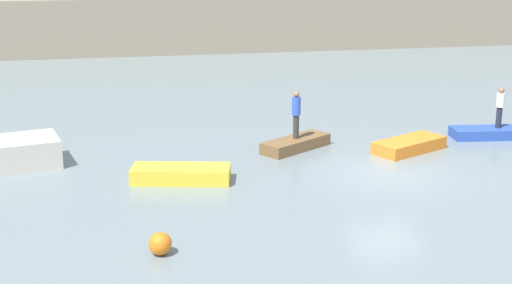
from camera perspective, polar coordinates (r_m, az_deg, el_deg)
ground_plane at (r=24.29m, az=10.55°, el=-2.54°), size 120.00×120.00×0.00m
embankment_wall at (r=49.96m, az=-1.14°, el=9.38°), size 80.00×1.20×3.82m
rowboat_yellow at (r=23.22m, az=-6.04°, el=-2.57°), size 3.35×1.81×0.50m
rowboat_brown at (r=26.65m, az=3.20°, el=-0.15°), size 2.95×2.41×0.43m
rowboat_orange at (r=26.99m, az=12.18°, el=-0.25°), size 3.10×2.33×0.46m
rowboat_blue at (r=29.80m, az=18.79°, el=0.72°), size 3.74×1.49×0.40m
person_white_shirt at (r=29.55m, az=18.98°, el=2.78°), size 0.32×0.32×1.63m
person_blue_shirt at (r=26.34m, az=3.25°, el=2.39°), size 0.32×0.32×1.79m
mooring_buoy at (r=18.00m, az=-7.69°, el=-8.09°), size 0.58×0.58×0.58m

